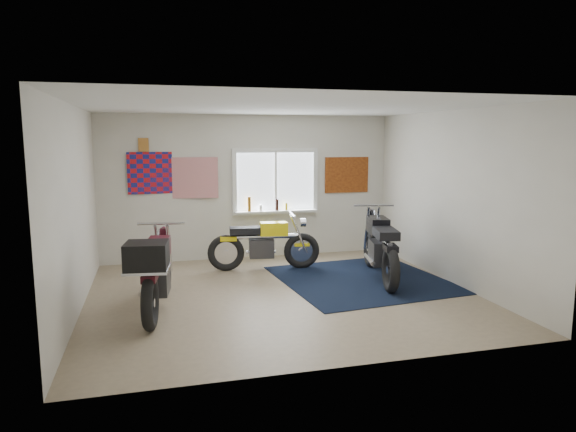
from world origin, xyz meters
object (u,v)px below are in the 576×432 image
object	(u,v)px
navy_rug	(362,279)
maroon_tourer	(156,271)
black_chrome_bike	(380,248)
yellow_triumph	(264,245)

from	to	relation	value
navy_rug	maroon_tourer	xyz separation A→B (m)	(-3.22, -0.84, 0.56)
black_chrome_bike	maroon_tourer	bearing A→B (deg)	116.35
yellow_triumph	black_chrome_bike	xyz separation A→B (m)	(1.69, -1.07, 0.07)
navy_rug	black_chrome_bike	size ratio (longest dim) A/B	1.17
black_chrome_bike	navy_rug	bearing A→B (deg)	103.06
navy_rug	maroon_tourer	bearing A→B (deg)	-165.37
navy_rug	black_chrome_bike	bearing A→B (deg)	0.16
yellow_triumph	maroon_tourer	bearing A→B (deg)	-126.78
black_chrome_bike	maroon_tourer	xyz separation A→B (m)	(-3.52, -0.84, 0.06)
maroon_tourer	black_chrome_bike	bearing A→B (deg)	-68.63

